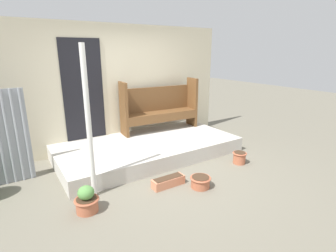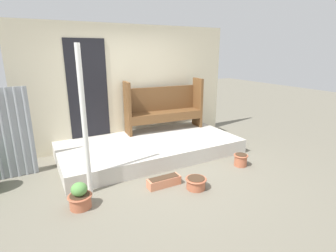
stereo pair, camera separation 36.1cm
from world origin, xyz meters
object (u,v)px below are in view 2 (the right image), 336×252
at_px(support_post, 84,123).
at_px(flower_pot_right, 241,159).
at_px(planter_box_rect, 164,181).
at_px(flower_pot_middle, 196,183).
at_px(flower_pot_left, 80,197).
at_px(bench, 164,106).

relative_size(support_post, flower_pot_right, 8.12).
bearing_deg(planter_box_rect, flower_pot_middle, -37.86).
distance_m(flower_pot_left, planter_box_rect, 1.28).
distance_m(support_post, flower_pot_middle, 1.89).
relative_size(bench, flower_pot_right, 6.82).
height_order(flower_pot_left, flower_pot_middle, flower_pot_left).
height_order(bench, planter_box_rect, bench).
xyz_separation_m(bench, flower_pot_right, (0.60, -1.91, -0.72)).
bearing_deg(support_post, flower_pot_left, -121.05).
bearing_deg(flower_pot_left, flower_pot_middle, -10.90).
xyz_separation_m(bench, flower_pot_left, (-2.27, -1.89, -0.68)).
relative_size(flower_pot_right, planter_box_rect, 0.50).
bearing_deg(support_post, planter_box_rect, -18.44).
bearing_deg(support_post, bench, 36.89).
distance_m(support_post, planter_box_rect, 1.51).
bearing_deg(bench, flower_pot_right, -68.41).
bearing_deg(flower_pot_right, bench, 107.50).
xyz_separation_m(flower_pot_middle, flower_pot_right, (1.20, 0.30, 0.02)).
xyz_separation_m(bench, planter_box_rect, (-1.00, -1.91, -0.77)).
distance_m(flower_pot_middle, planter_box_rect, 0.50).
relative_size(flower_pot_left, flower_pot_middle, 1.11).
bearing_deg(flower_pot_middle, flower_pot_left, 169.10).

